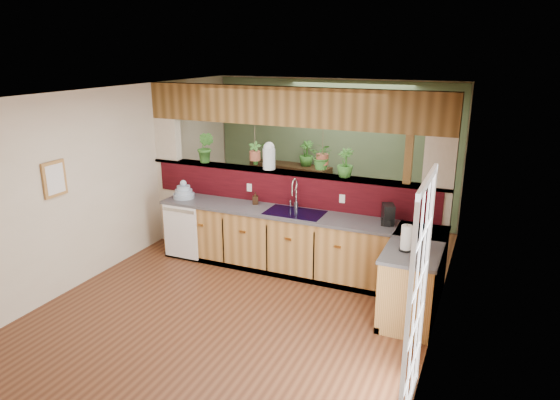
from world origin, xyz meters
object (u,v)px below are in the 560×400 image
at_px(dish_stack, 184,192).
at_px(coffee_maker, 388,215).
at_px(paper_towel, 406,239).
at_px(shelving_console, 290,191).
at_px(faucet, 295,192).
at_px(soap_dispenser, 255,198).
at_px(glass_jar, 269,156).

bearing_deg(dish_stack, coffee_maker, 1.16).
xyz_separation_m(paper_towel, shelving_console, (-2.68, 3.04, -0.55)).
xyz_separation_m(faucet, soap_dispenser, (-0.62, -0.02, -0.15)).
xyz_separation_m(dish_stack, glass_jar, (1.27, 0.39, 0.61)).
xyz_separation_m(soap_dispenser, paper_towel, (2.35, -0.90, 0.05)).
bearing_deg(shelving_console, soap_dispenser, -72.47).
relative_size(faucet, glass_jar, 1.12).
bearing_deg(coffee_maker, glass_jar, 149.05).
relative_size(dish_stack, glass_jar, 0.79).
xyz_separation_m(faucet, coffee_maker, (1.35, -0.11, -0.12)).
distance_m(dish_stack, soap_dispenser, 1.16).
relative_size(faucet, shelving_console, 0.29).
relative_size(paper_towel, shelving_console, 0.21).
relative_size(dish_stack, paper_towel, 1.01).
xyz_separation_m(faucet, paper_towel, (1.73, -0.92, -0.10)).
xyz_separation_m(faucet, dish_stack, (-1.77, -0.17, -0.16)).
bearing_deg(soap_dispenser, faucet, 1.63).
distance_m(soap_dispenser, glass_jar, 0.66).
xyz_separation_m(faucet, glass_jar, (-0.50, 0.22, 0.45)).
relative_size(soap_dispenser, coffee_maker, 0.69).
bearing_deg(shelving_console, coffee_maker, -35.17).
distance_m(faucet, soap_dispenser, 0.64).
distance_m(soap_dispenser, coffee_maker, 1.98).
height_order(soap_dispenser, paper_towel, paper_towel).
height_order(soap_dispenser, coffee_maker, coffee_maker).
height_order(faucet, coffee_maker, faucet).
distance_m(coffee_maker, glass_jar, 1.97).
bearing_deg(paper_towel, glass_jar, 153.06).
xyz_separation_m(coffee_maker, paper_towel, (0.38, -0.81, 0.02)).
bearing_deg(shelving_console, glass_jar, -68.02).
relative_size(dish_stack, coffee_maker, 1.23).
distance_m(faucet, dish_stack, 1.79).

